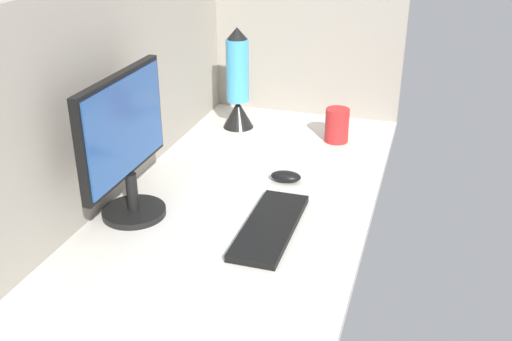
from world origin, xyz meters
The scene contains 8 objects.
ground_plane centered at (0.00, 0.00, -1.50)cm, with size 180.00×80.00×3.00cm, color beige.
cubicle_wall_back centered at (0.00, 37.50, 31.22)cm, with size 180.00×5.00×62.45cm.
cubicle_wall_side centered at (87.50, 0.00, 31.22)cm, with size 5.00×80.00×62.45cm, color gray.
monitor centered at (-11.72, 25.12, 22.63)cm, with size 41.23×18.00×40.97cm.
keyboard centered at (-8.17, -14.67, 1.00)cm, with size 37.00×13.00×2.00cm, color black.
mouse centered at (21.51, -11.28, 1.70)cm, with size 5.60×9.60×3.40cm, color black.
mug_red_plastic centered at (59.08, -20.50, 6.19)cm, with size 8.63×8.63×12.38cm.
lava_lamp centered at (62.11, 18.39, 16.15)cm, with size 11.76×11.76×38.49cm.
Camera 1 is at (-141.74, -52.12, 83.98)cm, focal length 41.66 mm.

